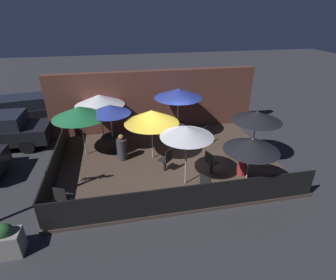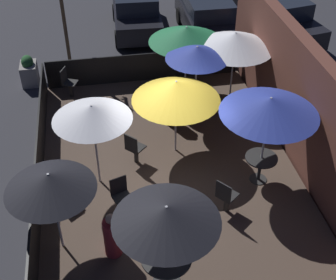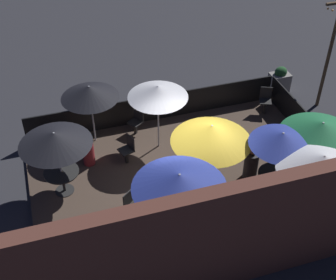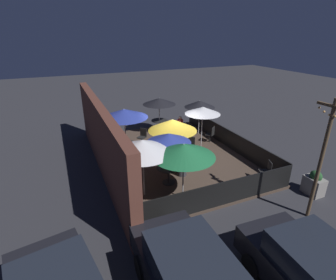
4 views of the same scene
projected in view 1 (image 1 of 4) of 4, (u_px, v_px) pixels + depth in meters
ground_plane at (168, 162)px, 11.07m from camera, size 60.00×60.00×0.00m
patio_deck at (168, 161)px, 11.05m from camera, size 8.81×6.40×0.12m
building_wall at (155, 101)px, 13.37m from camera, size 10.41×0.36×3.14m
fence_front at (188, 198)px, 8.04m from camera, size 8.61×0.05×0.95m
fence_side_left at (57, 161)px, 10.04m from camera, size 0.05×6.20×0.95m
patio_umbrella_0 at (110, 109)px, 10.81m from camera, size 1.75×1.75×2.17m
patio_umbrella_1 at (178, 93)px, 12.07m from camera, size 2.23×2.23×2.42m
patio_umbrella_2 at (257, 116)px, 10.23m from camera, size 1.96×1.96×2.12m
patio_umbrella_3 at (187, 132)px, 8.62m from camera, size 1.81×1.81×2.26m
patio_umbrella_4 at (252, 145)px, 8.25m from camera, size 1.78×1.78×2.06m
patio_umbrella_5 at (80, 112)px, 10.56m from camera, size 2.23×2.23×2.20m
patio_umbrella_6 at (152, 117)px, 10.37m from camera, size 2.21×2.21×2.13m
patio_umbrella_7 at (99, 100)px, 11.76m from camera, size 2.23×2.23×2.27m
dining_table_0 at (113, 139)px, 11.44m from camera, size 0.96×0.96×0.73m
dining_table_1 at (178, 126)px, 12.80m from camera, size 0.78×0.78×0.72m
dining_table_2 at (252, 146)px, 10.82m from camera, size 0.98×0.98×0.75m
patio_chair_0 at (166, 159)px, 10.04m from camera, size 0.57×0.57×0.94m
patio_chair_1 at (203, 135)px, 12.00m from camera, size 0.56×0.56×0.96m
patio_chair_2 at (63, 198)px, 7.99m from camera, size 0.52×0.52×0.96m
patio_chair_3 at (207, 185)px, 8.63m from camera, size 0.56×0.56×0.90m
patio_chair_4 at (211, 162)px, 9.90m from camera, size 0.51×0.51×0.94m
patron_0 at (242, 163)px, 9.86m from camera, size 0.50×0.50×1.13m
patron_1 at (122, 149)px, 10.86m from camera, size 0.58×0.58×1.14m
planter_box at (7, 241)px, 6.75m from camera, size 0.73×0.51×1.00m
parked_car_2 at (21, 111)px, 14.21m from camera, size 4.83×2.50×1.62m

